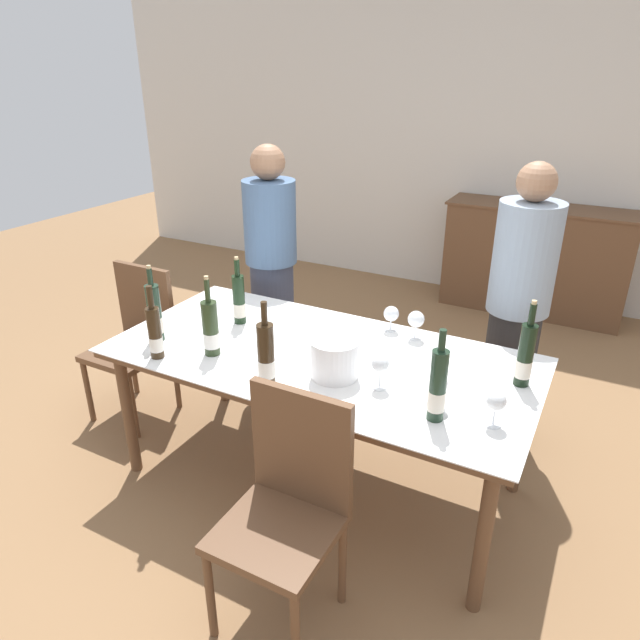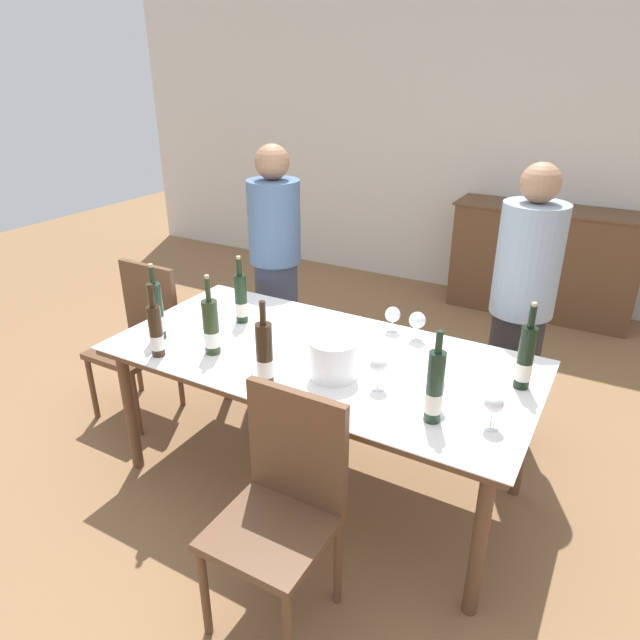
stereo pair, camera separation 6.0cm
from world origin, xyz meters
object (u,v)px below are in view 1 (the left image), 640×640
object	(u,v)px
chair_near_front	(288,498)
person_host	(272,271)
dining_table	(320,365)
person_guest_left	(517,311)
wine_bottle_4	(239,300)
wine_glass_5	(416,320)
wine_glass_3	(391,314)
wine_glass_4	(342,334)
wine_glass_1	(439,385)
sideboard_cabinet	(535,260)
wine_bottle_3	(155,314)
wine_bottle_6	(266,356)
chair_left_end	(137,333)
wine_bottle_0	(155,333)
wine_bottle_5	(525,356)
wine_glass_0	(380,365)
wine_bottle_1	(438,387)
ice_bucket	(335,357)
wine_glass_2	(496,402)
wine_bottle_2	(211,329)

from	to	relation	value
chair_near_front	person_host	xyz separation A→B (m)	(-1.03, 1.51, 0.26)
dining_table	person_guest_left	world-z (taller)	person_guest_left
wine_bottle_4	wine_glass_5	xyz separation A→B (m)	(0.90, 0.26, -0.03)
wine_glass_3	wine_glass_4	size ratio (longest dim) A/B	0.91
wine_glass_1	sideboard_cabinet	bearing A→B (deg)	91.36
dining_table	wine_glass_4	xyz separation A→B (m)	(0.09, 0.06, 0.17)
wine_bottle_3	wine_bottle_6	world-z (taller)	wine_bottle_3
person_guest_left	chair_left_end	bearing A→B (deg)	-159.43
wine_bottle_3	wine_glass_3	bearing A→B (deg)	33.47
wine_bottle_0	person_host	distance (m)	1.19
wine_bottle_6	chair_left_end	size ratio (longest dim) A/B	0.42
wine_bottle_5	wine_glass_4	size ratio (longest dim) A/B	2.66
sideboard_cabinet	wine_bottle_4	xyz separation A→B (m)	(-1.12, -2.76, 0.41)
wine_glass_4	wine_bottle_6	bearing A→B (deg)	-111.49
wine_bottle_3	chair_near_front	size ratio (longest dim) A/B	0.42
wine_bottle_5	wine_glass_0	size ratio (longest dim) A/B	2.56
wine_bottle_0	wine_bottle_1	distance (m)	1.33
ice_bucket	wine_bottle_3	world-z (taller)	wine_bottle_3
ice_bucket	wine_glass_0	xyz separation A→B (m)	(0.22, 0.00, 0.01)
dining_table	person_host	bearing A→B (deg)	134.54
wine_bottle_4	wine_glass_3	distance (m)	0.81
sideboard_cabinet	wine_glass_1	distance (m)	3.09
ice_bucket	wine_glass_1	bearing A→B (deg)	-3.69
sideboard_cabinet	wine_bottle_1	size ratio (longest dim) A/B	3.98
dining_table	wine_glass_2	xyz separation A→B (m)	(0.87, -0.20, 0.17)
sideboard_cabinet	wine_glass_3	size ratio (longest dim) A/B	11.49
ice_bucket	person_host	bearing A→B (deg)	134.72
wine_bottle_4	chair_left_end	bearing A→B (deg)	-177.61
wine_bottle_2	wine_glass_2	size ratio (longest dim) A/B	2.68
wine_glass_1	person_host	size ratio (longest dim) A/B	0.09
wine_bottle_6	wine_glass_2	xyz separation A→B (m)	(0.94, 0.15, -0.03)
wine_bottle_2	wine_glass_1	distance (m)	1.10
wine_bottle_6	wine_glass_4	bearing A→B (deg)	68.51
wine_bottle_0	wine_bottle_3	size ratio (longest dim) A/B	0.91
dining_table	chair_left_end	bearing A→B (deg)	176.12
wine_glass_5	wine_bottle_3	bearing A→B (deg)	-151.19
wine_bottle_1	wine_bottle_2	xyz separation A→B (m)	(-1.11, 0.03, -0.01)
dining_table	wine_glass_2	world-z (taller)	wine_glass_2
sideboard_cabinet	wine_bottle_2	size ratio (longest dim) A/B	3.89
sideboard_cabinet	chair_left_end	bearing A→B (deg)	-123.88
wine_bottle_2	person_host	xyz separation A→B (m)	(-0.32, 1.03, -0.08)
wine_glass_4	sideboard_cabinet	bearing A→B (deg)	80.47
wine_bottle_0	person_host	bearing A→B (deg)	95.40
wine_glass_0	wine_glass_5	bearing A→B (deg)	92.96
wine_glass_3	wine_glass_5	xyz separation A→B (m)	(0.14, -0.03, 0.01)
person_host	wine_glass_3	bearing A→B (deg)	-21.29
wine_glass_5	person_guest_left	size ratio (longest dim) A/B	0.09
wine_glass_0	wine_glass_1	xyz separation A→B (m)	(0.27, -0.03, -0.01)
wine_bottle_4	wine_glass_4	size ratio (longest dim) A/B	2.50
person_guest_left	chair_near_front	bearing A→B (deg)	-107.45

